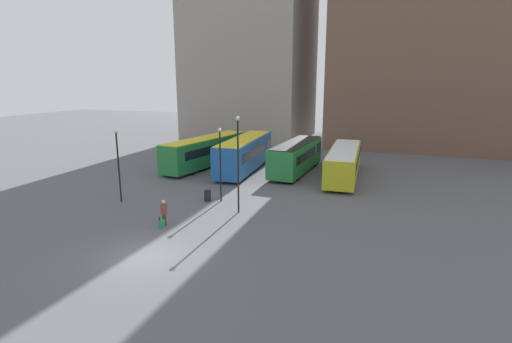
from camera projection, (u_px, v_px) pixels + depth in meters
ground_plane at (144, 257)px, 20.77m from camera, size 160.00×160.00×0.00m
building_block_left at (251, 30)px, 60.43m from camera, size 17.45×15.33×32.44m
building_block_right at (461, 21)px, 50.64m from camera, size 31.37×15.50×32.43m
bus_0 at (207, 150)px, 41.93m from camera, size 4.19×12.54×3.10m
bus_1 at (245, 153)px, 40.10m from camera, size 3.62×12.17×3.30m
bus_2 at (297, 156)px, 39.34m from camera, size 2.88×10.47×2.99m
bus_3 at (344, 162)px, 37.11m from camera, size 3.42×11.98×2.77m
traveler at (164, 210)px, 25.17m from camera, size 0.52×0.52×1.64m
suitcase at (161, 224)px, 24.84m from camera, size 0.30×0.43×0.71m
lamp_post_0 at (118, 160)px, 29.36m from camera, size 0.28×0.28×5.44m
lamp_post_1 at (220, 159)px, 29.52m from camera, size 0.28×0.28×5.55m
lamp_post_2 at (238, 158)px, 26.85m from camera, size 0.28×0.28×6.65m
trash_bin at (208, 196)px, 30.18m from camera, size 0.52×0.52×0.85m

